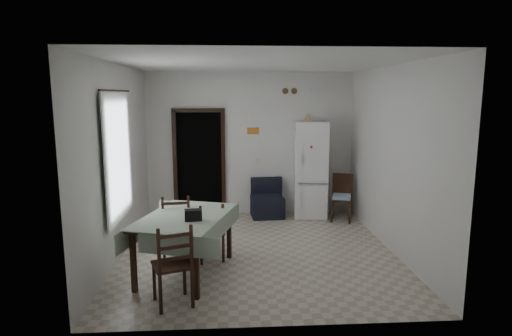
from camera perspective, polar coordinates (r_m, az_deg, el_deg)
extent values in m
plane|color=beige|center=(6.90, 0.27, -11.00)|extent=(4.50, 4.50, 0.00)
cube|color=black|center=(9.03, -7.45, 0.77)|extent=(0.90, 0.45, 2.10)
cube|color=black|center=(8.84, -10.73, 0.49)|extent=(0.08, 0.10, 2.18)
cube|color=black|center=(8.77, -4.36, 0.56)|extent=(0.08, 0.10, 2.18)
cube|color=black|center=(8.69, -7.72, 7.64)|extent=(1.06, 0.10, 0.08)
cube|color=silver|center=(6.53, -18.78, 1.37)|extent=(0.10, 1.20, 1.60)
cube|color=white|center=(6.50, -17.85, 1.38)|extent=(0.02, 1.45, 1.85)
cylinder|color=black|center=(6.44, -18.20, 9.78)|extent=(0.02, 1.60, 0.02)
cube|color=white|center=(8.73, -0.39, 4.31)|extent=(0.28, 0.02, 0.40)
cube|color=orange|center=(8.71, -0.39, 4.97)|extent=(0.24, 0.01, 0.14)
cube|color=beige|center=(8.80, 0.26, 0.95)|extent=(0.08, 0.02, 0.12)
cylinder|color=brown|center=(8.75, 3.93, 10.21)|extent=(0.12, 0.03, 0.12)
cylinder|color=brown|center=(8.77, 5.11, 10.19)|extent=(0.12, 0.03, 0.12)
cube|color=white|center=(8.83, 8.20, 10.32)|extent=(0.25, 0.07, 0.09)
cone|color=tan|center=(8.51, 6.98, 6.77)|extent=(0.22, 0.22, 0.17)
cube|color=black|center=(5.65, -8.37, -6.22)|extent=(0.23, 0.16, 0.14)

